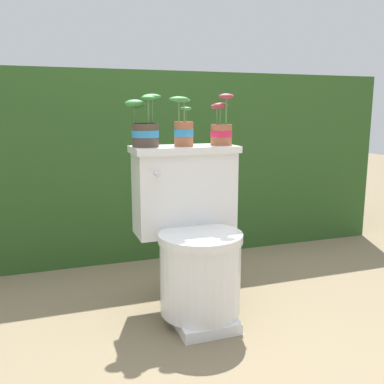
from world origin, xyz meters
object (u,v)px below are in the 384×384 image
object	(u,v)px
potted_plant_left	(145,129)
potted_plant_middle	(221,129)
toilet	(193,236)
potted_plant_midleft	(183,128)

from	to	relation	value
potted_plant_left	potted_plant_middle	world-z (taller)	potted_plant_middle
toilet	potted_plant_left	xyz separation A→B (m)	(-0.18, 0.13, 0.47)
potted_plant_midleft	potted_plant_middle	world-z (taller)	potted_plant_middle
potted_plant_left	potted_plant_midleft	world-z (taller)	potted_plant_left
potted_plant_middle	toilet	bearing A→B (deg)	-147.65
toilet	potted_plant_middle	distance (m)	0.51
potted_plant_left	potted_plant_midleft	xyz separation A→B (m)	(0.17, -0.02, 0.00)
toilet	potted_plant_midleft	bearing A→B (deg)	93.27
toilet	potted_plant_left	bearing A→B (deg)	142.84
toilet	potted_plant_middle	xyz separation A→B (m)	(0.18, 0.11, 0.47)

